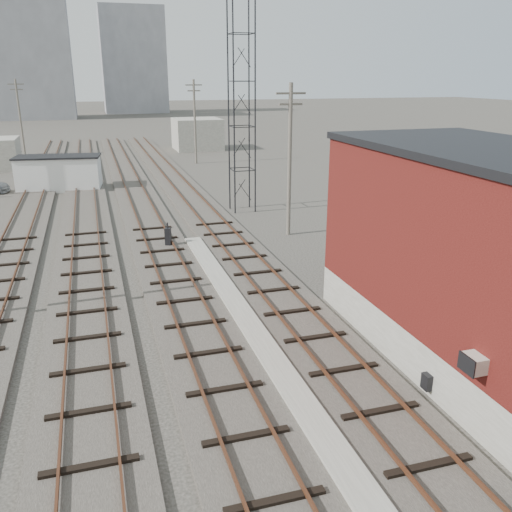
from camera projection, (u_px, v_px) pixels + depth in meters
name	position (u px, v px, depth m)	size (l,w,h in m)	color
ground	(136.00, 163.00, 60.83)	(320.00, 320.00, 0.00)	#282621
track_right	(192.00, 200.00, 42.42)	(3.20, 90.00, 0.39)	#332D28
track_mid_right	(140.00, 203.00, 41.32)	(3.20, 90.00, 0.39)	#332D28
track_mid_left	(86.00, 207.00, 40.22)	(3.20, 90.00, 0.39)	#332D28
track_left	(28.00, 210.00, 39.12)	(3.20, 90.00, 0.39)	#332D28
platform_curb	(265.00, 350.00, 19.17)	(0.90, 28.00, 0.26)	gray
brick_building	(482.00, 255.00, 18.17)	(6.54, 12.20, 7.22)	gray
lattice_tower	(242.00, 104.00, 37.27)	(1.60, 1.60, 15.00)	black
utility_pole_left_c	(20.00, 116.00, 64.94)	(1.80, 0.24, 9.00)	#595147
utility_pole_right_a	(290.00, 157.00, 32.05)	(1.80, 0.24, 9.00)	#595147
utility_pole_right_b	(195.00, 119.00, 59.28)	(1.80, 0.24, 9.00)	#595147
apartment_left	(18.00, 49.00, 119.20)	(22.00, 14.00, 30.00)	gray
apartment_right	(133.00, 61.00, 140.60)	(16.00, 12.00, 26.00)	gray
shed_right	(197.00, 134.00, 71.75)	(6.00, 6.00, 4.00)	gray
switch_stand	(168.00, 237.00, 30.72)	(0.42, 0.42, 1.39)	black
site_trailer	(59.00, 173.00, 46.17)	(7.27, 3.84, 2.93)	white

